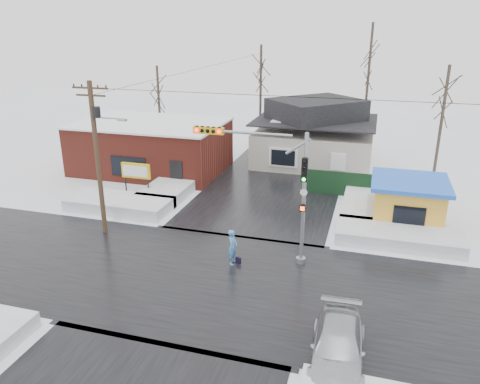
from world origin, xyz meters
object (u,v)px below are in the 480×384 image
(marquee_sign, at_px, (136,172))
(utility_pole, at_px, (98,150))
(pedestrian, at_px, (233,247))
(car, at_px, (338,347))
(kiosk, at_px, (408,202))
(traffic_signal, at_px, (274,179))

(marquee_sign, bearing_deg, utility_pole, -79.87)
(pedestrian, bearing_deg, car, -133.56)
(kiosk, bearing_deg, car, -101.63)
(traffic_signal, xyz_separation_m, kiosk, (7.07, 7.03, -3.08))
(marquee_sign, bearing_deg, pedestrian, -38.42)
(traffic_signal, height_order, utility_pole, utility_pole)
(utility_pole, bearing_deg, car, -28.33)
(kiosk, height_order, car, kiosk)
(kiosk, bearing_deg, pedestrian, -137.74)
(marquee_sign, distance_m, pedestrian, 12.27)
(utility_pole, distance_m, marquee_sign, 6.87)
(marquee_sign, xyz_separation_m, kiosk, (18.50, 0.50, -0.46))
(traffic_signal, height_order, kiosk, traffic_signal)
(traffic_signal, relative_size, utility_pole, 0.78)
(marquee_sign, relative_size, car, 0.53)
(utility_pole, bearing_deg, traffic_signal, -2.95)
(traffic_signal, xyz_separation_m, car, (4.12, -7.27, -3.84))
(kiosk, xyz_separation_m, pedestrian, (-8.92, -8.10, -0.50))
(utility_pole, xyz_separation_m, marquee_sign, (-1.07, 5.99, -3.19))
(marquee_sign, height_order, kiosk, kiosk)
(traffic_signal, xyz_separation_m, utility_pole, (-10.36, 0.53, 0.57))
(traffic_signal, bearing_deg, kiosk, 44.84)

